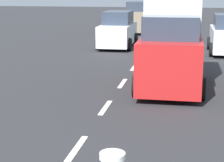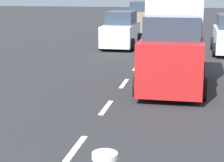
# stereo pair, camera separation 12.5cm
# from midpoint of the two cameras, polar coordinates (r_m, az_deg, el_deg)

# --- Properties ---
(ground_plane) EXTENTS (96.00, 96.00, 0.00)m
(ground_plane) POSITION_cam_midpoint_polar(r_m,az_deg,el_deg) (23.32, 5.71, 4.79)
(ground_plane) COLOR #28282B
(lane_center_line) EXTENTS (0.14, 46.40, 0.01)m
(lane_center_line) POSITION_cam_midpoint_polar(r_m,az_deg,el_deg) (27.46, 6.60, 6.00)
(lane_center_line) COLOR silver
(lane_center_line) RESTS_ON ground
(delivery_truck) EXTENTS (2.16, 4.60, 3.54)m
(delivery_truck) POSITION_cam_midpoint_polar(r_m,az_deg,el_deg) (13.73, 8.91, 5.83)
(delivery_truck) COLOR red
(delivery_truck) RESTS_ON ground
(car_oncoming_second) EXTENTS (1.89, 4.10, 1.99)m
(car_oncoming_second) POSITION_cam_midpoint_polar(r_m,az_deg,el_deg) (22.96, 1.43, 7.05)
(car_oncoming_second) COLOR silver
(car_oncoming_second) RESTS_ON ground
(car_oncoming_third) EXTENTS (1.92, 4.33, 2.28)m
(car_oncoming_third) POSITION_cam_midpoint_polar(r_m,az_deg,el_deg) (30.77, 4.26, 8.76)
(car_oncoming_third) COLOR gray
(car_oncoming_third) RESTS_ON ground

